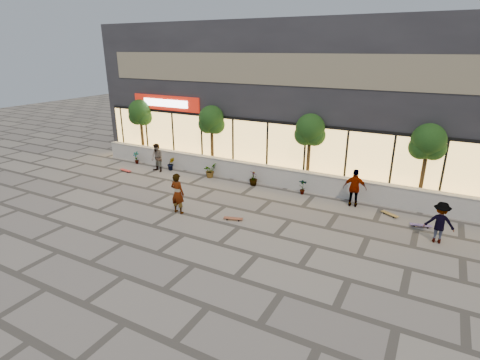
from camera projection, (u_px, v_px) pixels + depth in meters
The scene contains 20 objects.
ground at pixel (184, 235), 14.97m from camera, with size 80.00×80.00×0.00m, color gray.
planter_wall at pixel (259, 173), 20.60m from camera, with size 22.00×0.42×1.04m.
retail_building at pixel (297, 94), 23.91m from camera, with size 24.00×9.17×8.50m.
shrub_a at pixel (136, 158), 23.99m from camera, with size 0.43×0.29×0.81m, color #173811.
shrub_b at pixel (171, 164), 22.74m from camera, with size 0.45×0.36×0.81m, color #173811.
shrub_c at pixel (210, 170), 21.48m from camera, with size 0.73×0.63×0.81m, color #173811.
shrub_d at pixel (253, 178), 20.23m from camera, with size 0.45×0.45×0.81m, color #173811.
shrub_e at pixel (303, 187), 18.98m from camera, with size 0.43×0.29×0.81m, color #173811.
tree_west at pixel (140, 114), 24.39m from camera, with size 1.60×1.50×3.92m.
tree_midwest at pixel (212, 121), 21.93m from camera, with size 1.60×1.50×3.92m.
tree_mideast at pixel (310, 132), 19.24m from camera, with size 1.60×1.50×3.92m.
tree_east at pixel (428, 144), 16.78m from camera, with size 1.60×1.50×3.92m.
skater_center at pixel (178, 193), 16.66m from camera, with size 0.68×0.45×1.87m, color silver.
skater_left at pixel (157, 158), 22.31m from camera, with size 0.83×0.65×1.71m, color tan.
skater_right_near at pixel (355, 188), 17.36m from camera, with size 1.06×0.44×1.82m, color silver.
skater_right_far at pixel (440, 222), 14.15m from camera, with size 1.06×0.61×1.64m, color maroon.
skateboard_center at pixel (233, 218), 16.20m from camera, with size 0.87×0.45×0.10m.
skateboard_left at pixel (126, 170), 22.54m from camera, with size 0.87×0.32×0.10m.
skateboard_right_near at pixel (390, 214), 16.64m from camera, with size 0.82×0.60×0.10m.
skateboard_right_far at pixel (421, 225), 15.57m from camera, with size 0.87×0.40×0.10m.
Camera 1 is at (8.33, -10.71, 7.06)m, focal length 28.00 mm.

